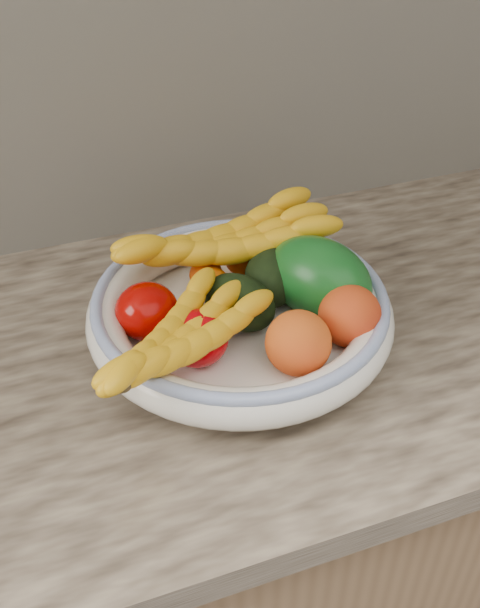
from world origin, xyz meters
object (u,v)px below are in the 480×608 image
green_mango (319,278)px  banana_bunch_back (225,247)px  banana_bunch_front (179,344)px  fruit_bowl (240,311)px

green_mango → banana_bunch_back: 0.13m
banana_bunch_back → banana_bunch_front: bearing=-127.2°
banana_bunch_back → banana_bunch_front: size_ratio=1.20×
green_mango → banana_bunch_front: size_ratio=0.56×
green_mango → fruit_bowl: bearing=149.0°
fruit_bowl → banana_bunch_front: banana_bunch_front is taller
fruit_bowl → green_mango: 0.11m
green_mango → banana_bunch_back: size_ratio=0.46×
fruit_bowl → banana_bunch_front: bearing=-143.5°
fruit_bowl → banana_bunch_back: (0.01, 0.09, 0.04)m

